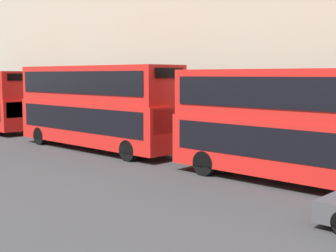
# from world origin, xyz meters

# --- Properties ---
(bus_leading) EXTENTS (2.59, 10.19, 4.21)m
(bus_leading) POSITION_xyz_m (1.60, 4.32, 2.32)
(bus_leading) COLOR red
(bus_leading) RESTS_ON ground
(bus_second_in_queue) EXTENTS (2.59, 10.77, 4.46)m
(bus_second_in_queue) POSITION_xyz_m (1.60, 16.12, 2.45)
(bus_second_in_queue) COLOR red
(bus_second_in_queue) RESTS_ON ground
(pedestrian) EXTENTS (0.36, 0.36, 1.80)m
(pedestrian) POSITION_xyz_m (4.33, 28.83, 0.83)
(pedestrian) COLOR brown
(pedestrian) RESTS_ON ground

